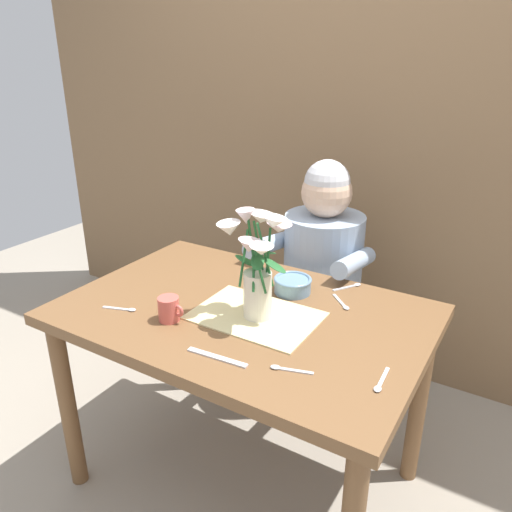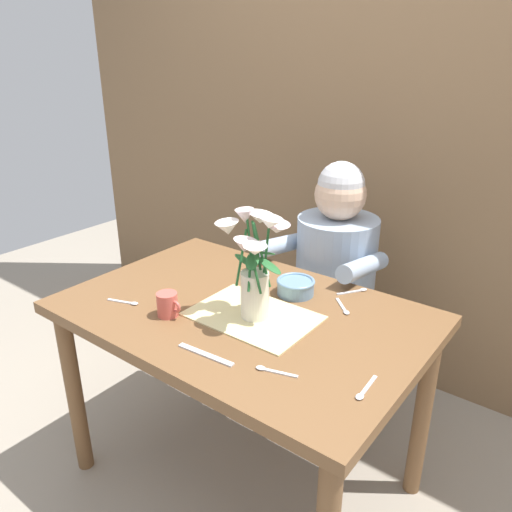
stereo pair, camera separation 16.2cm
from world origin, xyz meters
The scene contains 14 objects.
ground_plane centered at (0.00, 0.00, 0.00)m, with size 6.00×6.00×0.00m, color gray.
wood_panel_backdrop centered at (0.00, 1.05, 1.25)m, with size 4.00×0.10×2.50m, color brown.
dining_table centered at (0.00, 0.00, 0.64)m, with size 1.20×0.80×0.74m.
seated_person centered at (0.01, 0.62, 0.56)m, with size 0.45×0.47×1.14m.
striped_placemat centered at (0.06, -0.02, 0.74)m, with size 0.40×0.28×0.01m, color beige.
flower_vase centered at (0.07, -0.02, 0.94)m, with size 0.25×0.24×0.35m.
ceramic_bowl centered at (0.08, 0.20, 0.77)m, with size 0.14×0.14×0.06m.
dinner_knife centered at (0.09, -0.28, 0.74)m, with size 0.19×0.02×0.01m, color silver.
ceramic_mug centered at (-0.16, -0.18, 0.78)m, with size 0.09×0.07×0.08m.
spoon_0 centered at (0.27, 0.20, 0.74)m, with size 0.10×0.09×0.01m.
spoon_1 centered at (0.25, 0.35, 0.74)m, with size 0.08×0.11×0.01m.
spoon_2 centered at (-0.34, -0.21, 0.74)m, with size 0.12×0.05×0.01m.
spoon_3 centered at (0.28, -0.23, 0.74)m, with size 0.12×0.05×0.01m.
spoon_4 centered at (0.52, -0.16, 0.74)m, with size 0.02×0.12×0.01m.
Camera 1 is at (0.80, -1.23, 1.54)m, focal length 35.05 mm.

